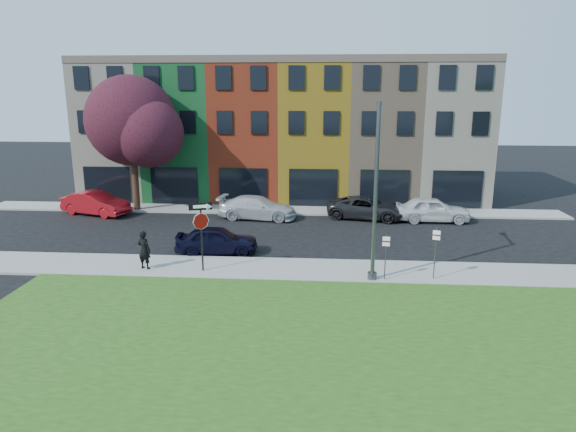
# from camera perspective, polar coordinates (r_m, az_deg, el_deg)

# --- Properties ---
(ground) EXTENTS (120.00, 120.00, 0.00)m
(ground) POSITION_cam_1_polar(r_m,az_deg,el_deg) (21.31, 1.64, -8.90)
(ground) COLOR black
(ground) RESTS_ON ground
(sidewalk_near) EXTENTS (40.00, 3.00, 0.12)m
(sidewalk_near) POSITION_cam_1_polar(r_m,az_deg,el_deg) (24.09, 6.75, -6.08)
(sidewalk_near) COLOR gray
(sidewalk_near) RESTS_ON ground
(sidewalk_far) EXTENTS (40.00, 2.40, 0.12)m
(sidewalk_far) POSITION_cam_1_polar(r_m,az_deg,el_deg) (35.78, -2.08, 0.68)
(sidewalk_far) COLOR gray
(sidewalk_far) RESTS_ON ground
(grass_park) EXTENTS (40.00, 16.00, 0.10)m
(grass_park) POSITION_cam_1_polar(r_m,az_deg,el_deg) (17.45, 29.05, -16.08)
(grass_park) COLOR #254D16
(grass_park) RESTS_ON ground
(rowhouse_block) EXTENTS (30.00, 10.12, 10.00)m
(rowhouse_block) POSITION_cam_1_polar(r_m,az_deg,el_deg) (41.07, -0.50, 9.38)
(rowhouse_block) COLOR beige
(rowhouse_block) RESTS_ON ground
(stop_sign) EXTENTS (1.01, 0.35, 3.21)m
(stop_sign) POSITION_cam_1_polar(r_m,az_deg,el_deg) (23.47, -9.64, -0.74)
(stop_sign) COLOR black
(stop_sign) RESTS_ON sidewalk_near
(man) EXTENTS (0.91, 0.81, 1.81)m
(man) POSITION_cam_1_polar(r_m,az_deg,el_deg) (24.70, -15.69, -3.65)
(man) COLOR black
(man) RESTS_ON sidewalk_near
(sedan_near) EXTENTS (2.46, 4.50, 1.43)m
(sedan_near) POSITION_cam_1_polar(r_m,az_deg,el_deg) (26.67, -7.93, -2.64)
(sedan_near) COLOR black
(sedan_near) RESTS_ON ground
(parked_car_red) EXTENTS (4.45, 5.73, 1.57)m
(parked_car_red) POSITION_cam_1_polar(r_m,az_deg,el_deg) (36.87, -20.58, 1.34)
(parked_car_red) COLOR maroon
(parked_car_red) RESTS_ON ground
(parked_car_silver) EXTENTS (3.17, 5.54, 1.48)m
(parked_car_silver) POSITION_cam_1_polar(r_m,az_deg,el_deg) (33.50, -3.41, 0.94)
(parked_car_silver) COLOR silver
(parked_car_silver) RESTS_ON ground
(parked_car_dark) EXTENTS (4.52, 6.13, 1.43)m
(parked_car_dark) POSITION_cam_1_polar(r_m,az_deg,el_deg) (33.89, 8.77, 0.91)
(parked_car_dark) COLOR black
(parked_car_dark) RESTS_ON ground
(parked_car_white) EXTENTS (1.95, 4.68, 1.59)m
(parked_car_white) POSITION_cam_1_polar(r_m,az_deg,el_deg) (34.00, 15.76, 0.72)
(parked_car_white) COLOR silver
(parked_car_white) RESTS_ON ground
(street_lamp) EXTENTS (0.55, 2.58, 7.68)m
(street_lamp) POSITION_cam_1_polar(r_m,az_deg,el_deg) (22.25, 9.71, 2.66)
(street_lamp) COLOR #474A4C
(street_lamp) RESTS_ON sidewalk_near
(parking_sign_a) EXTENTS (0.32, 0.10, 2.03)m
(parking_sign_a) POSITION_cam_1_polar(r_m,az_deg,el_deg) (22.74, 10.80, -3.90)
(parking_sign_a) COLOR #474A4C
(parking_sign_a) RESTS_ON sidewalk_near
(parking_sign_b) EXTENTS (0.31, 0.14, 2.33)m
(parking_sign_b) POSITION_cam_1_polar(r_m,az_deg,el_deg) (23.27, 16.08, -3.38)
(parking_sign_b) COLOR #474A4C
(parking_sign_b) RESTS_ON sidewalk_near
(tree_purple) EXTENTS (7.21, 6.31, 9.09)m
(tree_purple) POSITION_cam_1_polar(r_m,az_deg,el_deg) (36.44, -16.83, 9.88)
(tree_purple) COLOR black
(tree_purple) RESTS_ON sidewalk_far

